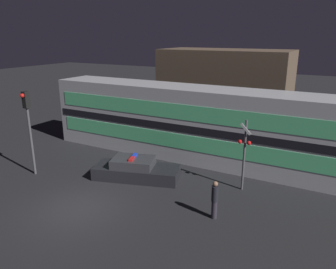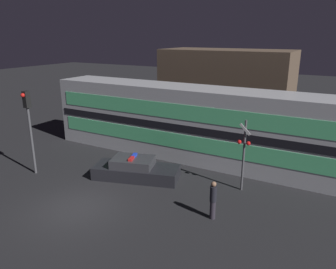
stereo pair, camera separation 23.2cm
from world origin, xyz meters
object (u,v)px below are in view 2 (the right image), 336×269
Objects in this scene: pedestrian at (213,200)px; crossing_signal_near at (244,152)px; police_car at (136,170)px; traffic_light_corner at (29,118)px; train at (196,124)px.

crossing_signal_near is at bearing 85.35° from pedestrian.
traffic_light_corner is at bearing -174.06° from police_car.
police_car is at bearing 22.97° from traffic_light_corner.
pedestrian is at bearing 2.47° from traffic_light_corner.
crossing_signal_near is (3.97, -3.00, -0.19)m from train.
train is 5.48× the size of crossing_signal_near.
crossing_signal_near is at bearing -37.06° from train.
train is 4.26× the size of traffic_light_corner.
crossing_signal_near is at bearing -2.62° from police_car.
traffic_light_corner reaches higher than train.
crossing_signal_near is 11.57m from traffic_light_corner.
crossing_signal_near is at bearing 18.74° from traffic_light_corner.
pedestrian is 3.46m from crossing_signal_near.
traffic_light_corner is (-6.93, -6.70, 0.99)m from train.
traffic_light_corner is (-10.90, -3.70, 1.18)m from crossing_signal_near.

